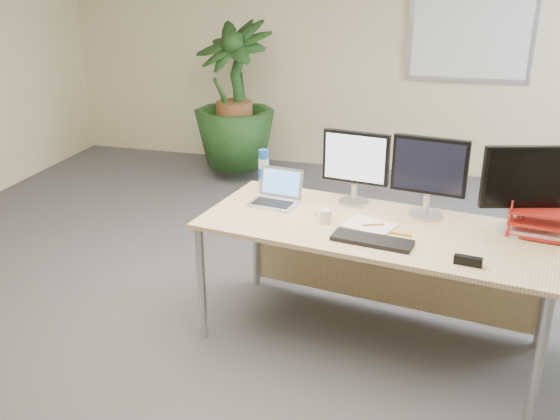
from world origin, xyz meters
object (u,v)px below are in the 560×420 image
(desk, at_px, (379,245))
(monitor_left, at_px, (356,163))
(monitor_right, at_px, (429,172))
(laptop, at_px, (277,194))
(floor_plant, at_px, (234,113))

(desk, bearing_deg, monitor_left, 132.12)
(monitor_left, bearing_deg, monitor_right, -13.01)
(desk, relative_size, laptop, 6.62)
(floor_plant, relative_size, laptop, 4.48)
(floor_plant, height_order, monitor_right, floor_plant)
(desk, height_order, laptop, laptop)
(monitor_left, distance_m, laptop, 0.55)
(desk, bearing_deg, monitor_right, 24.53)
(floor_plant, xyz_separation_m, laptop, (1.23, -2.66, 0.12))
(desk, xyz_separation_m, monitor_right, (0.26, 0.12, 0.47))
(floor_plant, relative_size, monitor_left, 3.10)
(laptop, bearing_deg, desk, -9.24)
(monitor_right, bearing_deg, laptop, -179.68)
(desk, relative_size, floor_plant, 1.48)
(desk, relative_size, monitor_left, 4.59)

